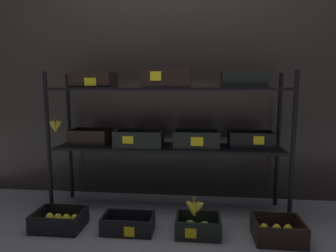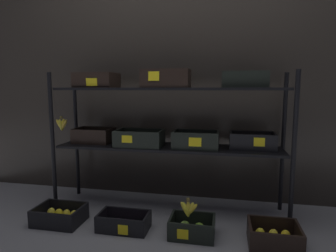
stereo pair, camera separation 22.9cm
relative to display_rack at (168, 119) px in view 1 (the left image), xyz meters
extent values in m
plane|color=gray|center=(0.00, 0.00, -0.76)|extent=(10.00, 10.00, 0.00)
cube|color=#2D2823|center=(0.00, 0.39, 0.39)|extent=(4.22, 0.12, 2.30)
cylinder|color=black|center=(-0.91, -0.18, -0.19)|extent=(0.03, 0.03, 1.12)
cylinder|color=black|center=(0.91, -0.18, -0.19)|extent=(0.03, 0.03, 1.12)
cylinder|color=black|center=(-0.91, 0.19, -0.19)|extent=(0.03, 0.03, 1.12)
cylinder|color=black|center=(0.91, 0.19, -0.19)|extent=(0.03, 0.03, 1.12)
cube|color=black|center=(0.00, 0.00, -0.23)|extent=(1.79, 0.34, 0.02)
cube|color=black|center=(0.00, 0.00, 0.24)|extent=(1.79, 0.34, 0.02)
cube|color=black|center=(-0.66, 0.04, -0.21)|extent=(0.32, 0.23, 0.01)
cube|color=black|center=(-0.66, -0.07, -0.15)|extent=(0.32, 0.02, 0.11)
cube|color=black|center=(-0.66, 0.15, -0.15)|extent=(0.32, 0.02, 0.11)
cube|color=black|center=(-0.81, 0.04, -0.15)|extent=(0.02, 0.20, 0.11)
cube|color=black|center=(-0.51, 0.04, -0.15)|extent=(0.02, 0.20, 0.11)
sphere|color=#84B23C|center=(-0.72, 0.01, -0.17)|extent=(0.07, 0.07, 0.07)
sphere|color=#93BD45|center=(-0.61, 0.01, -0.17)|extent=(0.07, 0.07, 0.07)
sphere|color=#84BC43|center=(-0.71, 0.07, -0.17)|extent=(0.07, 0.07, 0.07)
sphere|color=#94C33D|center=(-0.61, 0.07, -0.17)|extent=(0.07, 0.07, 0.07)
cube|color=black|center=(-0.23, -0.04, -0.21)|extent=(0.38, 0.23, 0.01)
cube|color=black|center=(-0.23, -0.14, -0.15)|extent=(0.38, 0.02, 0.12)
cube|color=black|center=(-0.23, 0.07, -0.15)|extent=(0.38, 0.02, 0.12)
cube|color=black|center=(-0.41, -0.04, -0.15)|extent=(0.02, 0.20, 0.12)
cube|color=black|center=(-0.05, -0.04, -0.15)|extent=(0.02, 0.20, 0.12)
ellipsoid|color=#BDC25C|center=(-0.32, -0.07, -0.16)|extent=(0.07, 0.07, 0.09)
ellipsoid|color=#A6AE4A|center=(-0.23, -0.07, -0.16)|extent=(0.07, 0.07, 0.09)
ellipsoid|color=#A9B55E|center=(-0.14, -0.07, -0.16)|extent=(0.07, 0.07, 0.09)
ellipsoid|color=#BDBF4B|center=(-0.33, -0.01, -0.16)|extent=(0.07, 0.07, 0.09)
ellipsoid|color=#AEB354|center=(-0.23, -0.01, -0.16)|extent=(0.07, 0.07, 0.09)
ellipsoid|color=#B0C159|center=(-0.13, 0.00, -0.16)|extent=(0.07, 0.07, 0.09)
cube|color=yellow|center=(-0.30, -0.15, -0.15)|extent=(0.08, 0.00, 0.06)
cube|color=black|center=(0.22, -0.02, -0.21)|extent=(0.35, 0.22, 0.01)
cube|color=black|center=(0.22, -0.12, -0.15)|extent=(0.35, 0.02, 0.12)
cube|color=black|center=(0.22, 0.09, -0.15)|extent=(0.35, 0.02, 0.12)
cube|color=black|center=(0.05, -0.02, -0.15)|extent=(0.02, 0.19, 0.12)
cube|color=black|center=(0.39, -0.02, -0.15)|extent=(0.02, 0.19, 0.12)
ellipsoid|color=brown|center=(0.12, -0.05, -0.17)|extent=(0.05, 0.05, 0.07)
ellipsoid|color=brown|center=(0.19, -0.05, -0.17)|extent=(0.05, 0.05, 0.07)
ellipsoid|color=brown|center=(0.25, -0.05, -0.17)|extent=(0.05, 0.05, 0.07)
ellipsoid|color=brown|center=(0.32, -0.05, -0.17)|extent=(0.05, 0.05, 0.07)
ellipsoid|color=brown|center=(0.12, 0.01, -0.17)|extent=(0.05, 0.05, 0.07)
ellipsoid|color=brown|center=(0.19, 0.02, -0.17)|extent=(0.05, 0.05, 0.07)
ellipsoid|color=brown|center=(0.25, 0.02, -0.17)|extent=(0.05, 0.05, 0.07)
ellipsoid|color=brown|center=(0.32, 0.02, -0.17)|extent=(0.05, 0.05, 0.07)
cube|color=yellow|center=(0.23, -0.13, -0.15)|extent=(0.09, 0.01, 0.07)
cube|color=black|center=(0.65, 0.03, -0.21)|extent=(0.34, 0.21, 0.01)
cube|color=black|center=(0.65, -0.06, -0.15)|extent=(0.34, 0.02, 0.11)
cube|color=black|center=(0.65, 0.13, -0.15)|extent=(0.34, 0.02, 0.11)
cube|color=black|center=(0.49, 0.03, -0.15)|extent=(0.02, 0.18, 0.11)
cube|color=black|center=(0.82, 0.03, -0.15)|extent=(0.02, 0.18, 0.11)
sphere|color=orange|center=(0.57, 0.01, -0.17)|extent=(0.07, 0.07, 0.07)
sphere|color=orange|center=(0.66, 0.01, -0.17)|extent=(0.07, 0.07, 0.07)
sphere|color=orange|center=(0.74, 0.00, -0.17)|extent=(0.07, 0.07, 0.07)
sphere|color=orange|center=(0.58, 0.06, -0.17)|extent=(0.07, 0.07, 0.07)
sphere|color=orange|center=(0.65, 0.07, -0.17)|extent=(0.07, 0.07, 0.07)
sphere|color=orange|center=(0.73, 0.06, -0.17)|extent=(0.07, 0.07, 0.07)
cube|color=yellow|center=(0.69, -0.07, -0.15)|extent=(0.08, 0.01, 0.06)
cube|color=black|center=(-0.60, 0.00, 0.26)|extent=(0.32, 0.26, 0.01)
cube|color=black|center=(-0.60, -0.12, 0.32)|extent=(0.32, 0.02, 0.11)
cube|color=black|center=(-0.60, 0.12, 0.32)|extent=(0.32, 0.02, 0.11)
cube|color=black|center=(-0.75, 0.00, 0.32)|extent=(0.02, 0.23, 0.11)
cube|color=black|center=(-0.45, 0.00, 0.32)|extent=(0.02, 0.23, 0.11)
sphere|color=#E1BB57|center=(-0.65, -0.04, 0.30)|extent=(0.07, 0.07, 0.07)
sphere|color=gold|center=(-0.54, -0.04, 0.30)|extent=(0.07, 0.07, 0.07)
sphere|color=#E0C54D|center=(-0.65, 0.03, 0.30)|extent=(0.07, 0.07, 0.07)
sphere|color=#DFC451|center=(-0.55, 0.03, 0.30)|extent=(0.07, 0.07, 0.07)
cube|color=yellow|center=(-0.58, -0.13, 0.29)|extent=(0.09, 0.01, 0.06)
cube|color=black|center=(-0.01, -0.04, 0.26)|extent=(0.36, 0.21, 0.01)
cube|color=black|center=(-0.01, -0.14, 0.32)|extent=(0.36, 0.02, 0.13)
cube|color=black|center=(-0.01, 0.05, 0.32)|extent=(0.36, 0.02, 0.13)
cube|color=black|center=(-0.18, -0.04, 0.32)|extent=(0.02, 0.18, 0.13)
cube|color=black|center=(0.17, -0.04, 0.32)|extent=(0.02, 0.18, 0.13)
sphere|color=orange|center=(-0.11, -0.08, 0.29)|extent=(0.06, 0.06, 0.06)
sphere|color=orange|center=(-0.05, -0.08, 0.29)|extent=(0.06, 0.06, 0.06)
sphere|color=orange|center=(0.02, -0.07, 0.29)|extent=(0.06, 0.06, 0.06)
sphere|color=orange|center=(0.10, -0.08, 0.29)|extent=(0.06, 0.06, 0.06)
sphere|color=orange|center=(-0.11, -0.01, 0.29)|extent=(0.06, 0.06, 0.06)
sphere|color=orange|center=(-0.04, -0.01, 0.29)|extent=(0.06, 0.06, 0.06)
sphere|color=orange|center=(0.02, -0.01, 0.29)|extent=(0.06, 0.06, 0.06)
sphere|color=orange|center=(0.09, -0.01, 0.29)|extent=(0.06, 0.06, 0.06)
cube|color=yellow|center=(-0.08, -0.15, 0.33)|extent=(0.08, 0.01, 0.07)
cube|color=black|center=(0.58, 0.02, 0.26)|extent=(0.33, 0.21, 0.01)
cube|color=black|center=(0.58, -0.08, 0.32)|extent=(0.33, 0.02, 0.11)
cube|color=black|center=(0.58, 0.11, 0.32)|extent=(0.33, 0.02, 0.11)
cube|color=black|center=(0.42, 0.02, 0.32)|extent=(0.02, 0.17, 0.11)
cube|color=black|center=(0.74, 0.02, 0.32)|extent=(0.02, 0.17, 0.11)
sphere|color=red|center=(0.51, -0.01, 0.30)|extent=(0.07, 0.07, 0.07)
sphere|color=red|center=(0.58, 0.00, 0.30)|extent=(0.07, 0.07, 0.07)
sphere|color=red|center=(0.66, 0.00, 0.30)|extent=(0.07, 0.07, 0.07)
sphere|color=red|center=(0.50, 0.04, 0.30)|extent=(0.07, 0.07, 0.07)
sphere|color=red|center=(0.58, 0.04, 0.30)|extent=(0.07, 0.07, 0.07)
sphere|color=red|center=(0.65, 0.05, 0.30)|extent=(0.07, 0.07, 0.07)
cylinder|color=brown|center=(-0.95, 0.02, -0.01)|extent=(0.02, 0.02, 0.02)
ellipsoid|color=yellow|center=(-0.97, 0.02, -0.07)|extent=(0.08, 0.03, 0.11)
ellipsoid|color=yellow|center=(-0.96, 0.02, -0.07)|extent=(0.05, 0.03, 0.11)
ellipsoid|color=yellow|center=(-0.95, 0.03, -0.07)|extent=(0.05, 0.03, 0.11)
ellipsoid|color=yellow|center=(-0.94, 0.02, -0.07)|extent=(0.08, 0.03, 0.11)
cube|color=black|center=(-0.75, -0.39, -0.75)|extent=(0.35, 0.25, 0.01)
cube|color=black|center=(-0.75, -0.51, -0.69)|extent=(0.35, 0.02, 0.12)
cube|color=black|center=(-0.75, -0.27, -0.69)|extent=(0.35, 0.02, 0.12)
cube|color=black|center=(-0.91, -0.39, -0.69)|extent=(0.02, 0.22, 0.12)
cube|color=black|center=(-0.58, -0.39, -0.69)|extent=(0.02, 0.22, 0.12)
ellipsoid|color=yellow|center=(-0.85, -0.44, -0.71)|extent=(0.06, 0.06, 0.08)
ellipsoid|color=yellow|center=(-0.79, -0.43, -0.71)|extent=(0.06, 0.06, 0.08)
ellipsoid|color=yellow|center=(-0.72, -0.43, -0.71)|extent=(0.06, 0.06, 0.08)
ellipsoid|color=yellow|center=(-0.66, -0.44, -0.71)|extent=(0.06, 0.06, 0.08)
ellipsoid|color=yellow|center=(-0.85, -0.35, -0.71)|extent=(0.06, 0.06, 0.08)
ellipsoid|color=yellow|center=(-0.78, -0.35, -0.71)|extent=(0.06, 0.06, 0.08)
ellipsoid|color=yellow|center=(-0.72, -0.36, -0.71)|extent=(0.06, 0.06, 0.08)
ellipsoid|color=yellow|center=(-0.65, -0.36, -0.71)|extent=(0.06, 0.06, 0.08)
cube|color=black|center=(-0.24, -0.39, -0.75)|extent=(0.36, 0.20, 0.01)
cube|color=black|center=(-0.24, -0.48, -0.69)|extent=(0.36, 0.02, 0.11)
cube|color=black|center=(-0.24, -0.30, -0.69)|extent=(0.36, 0.02, 0.11)
cube|color=black|center=(-0.42, -0.39, -0.69)|extent=(0.02, 0.17, 0.11)
cube|color=black|center=(-0.07, -0.39, -0.69)|extent=(0.02, 0.17, 0.11)
sphere|color=#63235D|center=(-0.36, -0.42, -0.72)|extent=(0.05, 0.05, 0.05)
sphere|color=#622944|center=(-0.30, -0.43, -0.72)|extent=(0.05, 0.05, 0.05)
sphere|color=#61194B|center=(-0.25, -0.42, -0.72)|extent=(0.05, 0.05, 0.05)
sphere|color=#601E53|center=(-0.19, -0.42, -0.72)|extent=(0.05, 0.05, 0.05)
sphere|color=#682E4A|center=(-0.13, -0.42, -0.72)|extent=(0.05, 0.05, 0.05)
sphere|color=#691E52|center=(-0.36, -0.36, -0.72)|extent=(0.05, 0.05, 0.05)
sphere|color=#6A1947|center=(-0.30, -0.36, -0.72)|extent=(0.05, 0.05, 0.05)
sphere|color=#5B1E55|center=(-0.24, -0.36, -0.72)|extent=(0.05, 0.05, 0.05)
sphere|color=#572056|center=(-0.19, -0.36, -0.72)|extent=(0.05, 0.05, 0.05)
sphere|color=#6B1F4A|center=(-0.13, -0.36, -0.72)|extent=(0.05, 0.05, 0.05)
cube|color=yellow|center=(-0.21, -0.49, -0.71)|extent=(0.07, 0.01, 0.07)
cube|color=black|center=(0.24, -0.39, -0.75)|extent=(0.31, 0.22, 0.01)
cube|color=black|center=(0.24, -0.49, -0.69)|extent=(0.31, 0.02, 0.12)
cube|color=black|center=(0.24, -0.28, -0.69)|extent=(0.31, 0.02, 0.12)
cube|color=black|center=(0.10, -0.39, -0.69)|extent=(0.02, 0.19, 0.12)
cube|color=black|center=(0.39, -0.39, -0.69)|extent=(0.02, 0.19, 0.12)
sphere|color=#93B736|center=(0.19, -0.41, -0.71)|extent=(0.07, 0.07, 0.07)
sphere|color=#93B337|center=(0.30, -0.42, -0.71)|extent=(0.07, 0.07, 0.07)
sphere|color=#81B43F|center=(0.19, -0.35, -0.71)|extent=(0.07, 0.07, 0.07)
sphere|color=#80BA30|center=(0.29, -0.36, -0.71)|extent=(0.07, 0.07, 0.07)
cube|color=yellow|center=(0.20, -0.50, -0.69)|extent=(0.07, 0.01, 0.07)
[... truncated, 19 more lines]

